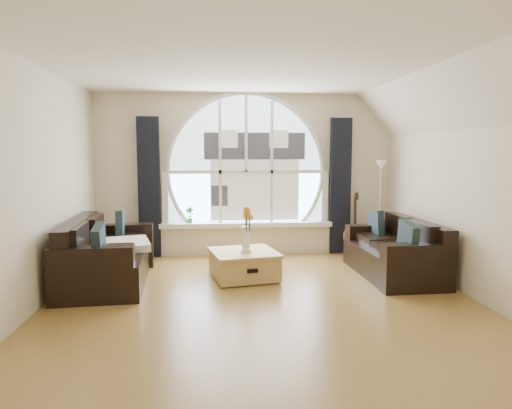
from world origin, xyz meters
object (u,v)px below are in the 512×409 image
(coffee_chest, at_px, (244,263))
(floor_lamp, at_px, (380,208))
(sofa_right, at_px, (393,248))
(potted_plant, at_px, (190,215))
(guitar, at_px, (354,223))
(sofa_left, at_px, (108,253))
(vase_flowers, at_px, (246,223))

(coffee_chest, height_order, floor_lamp, floor_lamp)
(sofa_right, distance_m, potted_plant, 3.31)
(sofa_right, bearing_deg, guitar, 93.57)
(sofa_left, relative_size, guitar, 1.81)
(floor_lamp, bearing_deg, coffee_chest, -152.50)
(coffee_chest, bearing_deg, sofa_right, -12.94)
(coffee_chest, distance_m, potted_plant, 1.78)
(sofa_right, height_order, potted_plant, potted_plant)
(coffee_chest, xyz_separation_m, floor_lamp, (2.36, 1.23, 0.59))
(sofa_right, xyz_separation_m, potted_plant, (-2.90, 1.57, 0.29))
(sofa_right, xyz_separation_m, vase_flowers, (-2.07, 0.01, 0.37))
(sofa_right, bearing_deg, potted_plant, 150.15)
(floor_lamp, distance_m, guitar, 0.50)
(coffee_chest, bearing_deg, vase_flowers, -70.83)
(sofa_left, bearing_deg, coffee_chest, -2.13)
(sofa_left, bearing_deg, potted_plant, 53.47)
(sofa_left, relative_size, potted_plant, 7.09)
(vase_flowers, relative_size, guitar, 0.66)
(floor_lamp, relative_size, potted_plant, 5.92)
(coffee_chest, xyz_separation_m, vase_flowers, (0.02, -0.04, 0.56))
(sofa_right, relative_size, vase_flowers, 2.52)
(sofa_right, bearing_deg, vase_flowers, 178.21)
(sofa_left, xyz_separation_m, vase_flowers, (1.83, 0.02, 0.37))
(coffee_chest, relative_size, potted_plant, 3.19)
(floor_lamp, relative_size, guitar, 1.51)
(vase_flowers, xyz_separation_m, potted_plant, (-0.83, 1.55, -0.09))
(vase_flowers, relative_size, floor_lamp, 0.44)
(sofa_right, relative_size, floor_lamp, 1.10)
(vase_flowers, height_order, floor_lamp, floor_lamp)
(floor_lamp, xyz_separation_m, potted_plant, (-3.16, 0.29, -0.11))
(sofa_right, distance_m, guitar, 1.44)
(vase_flowers, xyz_separation_m, floor_lamp, (2.33, 1.27, 0.03))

